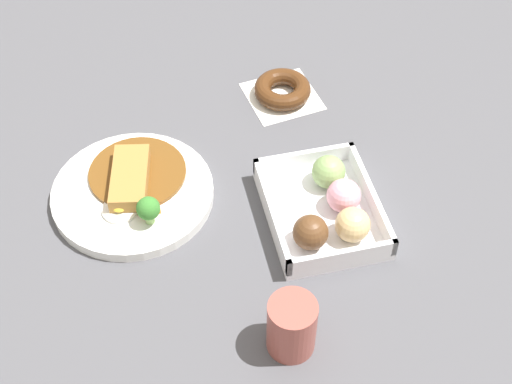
{
  "coord_description": "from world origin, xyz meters",
  "views": [
    {
      "loc": [
        -0.73,
        0.13,
        0.88
      ],
      "look_at": [
        -0.01,
        -0.04,
        0.03
      ],
      "focal_mm": 51.66,
      "sensor_mm": 36.0,
      "label": 1
    }
  ],
  "objects_px": {
    "chocolate_ring_donut": "(282,90)",
    "coffee_mug": "(292,326)",
    "donut_box": "(327,209)",
    "curry_plate": "(133,191)"
  },
  "relations": [
    {
      "from": "donut_box",
      "to": "coffee_mug",
      "type": "xyz_separation_m",
      "value": [
        -0.19,
        0.11,
        0.02
      ]
    },
    {
      "from": "chocolate_ring_donut",
      "to": "donut_box",
      "type": "bearing_deg",
      "value": 178.92
    },
    {
      "from": "curry_plate",
      "to": "coffee_mug",
      "type": "height_order",
      "value": "coffee_mug"
    },
    {
      "from": "chocolate_ring_donut",
      "to": "coffee_mug",
      "type": "xyz_separation_m",
      "value": [
        -0.48,
        0.11,
        0.03
      ]
    },
    {
      "from": "donut_box",
      "to": "chocolate_ring_donut",
      "type": "xyz_separation_m",
      "value": [
        0.29,
        -0.01,
        -0.01
      ]
    },
    {
      "from": "curry_plate",
      "to": "coffee_mug",
      "type": "distance_m",
      "value": 0.35
    },
    {
      "from": "curry_plate",
      "to": "donut_box",
      "type": "bearing_deg",
      "value": -111.93
    },
    {
      "from": "chocolate_ring_donut",
      "to": "coffee_mug",
      "type": "bearing_deg",
      "value": 166.61
    },
    {
      "from": "curry_plate",
      "to": "donut_box",
      "type": "relative_size",
      "value": 1.21
    },
    {
      "from": "donut_box",
      "to": "coffee_mug",
      "type": "height_order",
      "value": "coffee_mug"
    }
  ]
}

